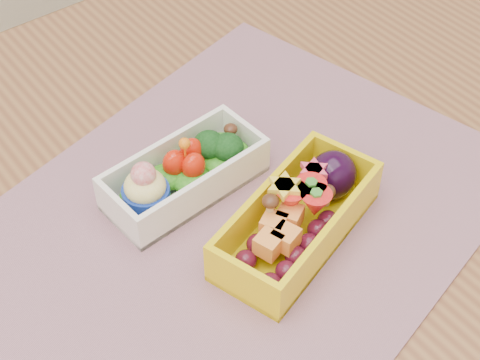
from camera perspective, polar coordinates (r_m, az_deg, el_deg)
table at (r=0.74m, az=2.07°, el=-7.82°), size 1.20×0.80×0.75m
placemat at (r=0.66m, az=-0.25°, el=-2.87°), size 0.54×0.46×0.00m
bento_white at (r=0.67m, az=-4.28°, el=0.46°), size 0.15×0.07×0.06m
bento_yellow at (r=0.63m, az=4.56°, el=-2.75°), size 0.18×0.12×0.05m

